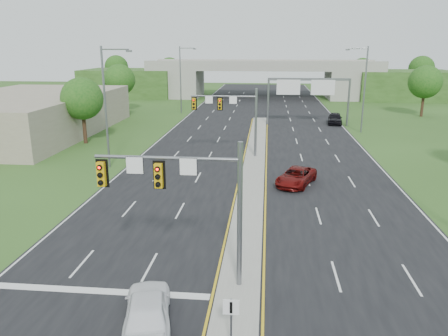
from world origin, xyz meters
TOP-DOWN VIEW (x-y plane):
  - ground at (0.00, 0.00)m, footprint 240.00×240.00m
  - road at (0.00, 35.00)m, footprint 24.00×160.00m
  - median at (0.00, 23.00)m, footprint 2.00×54.00m
  - lane_markings at (-0.60, 28.91)m, footprint 23.72×160.00m
  - signal_mast_near at (-2.26, -0.07)m, footprint 6.62×0.60m
  - signal_mast_far at (-2.26, 24.93)m, footprint 6.62×0.60m
  - keep_right_sign at (0.00, -4.53)m, footprint 0.60×0.13m
  - sign_gantry at (6.68, 44.92)m, footprint 11.58×0.44m
  - overpass at (0.00, 80.00)m, footprint 80.00×14.00m
  - lightpole_l_mid at (-13.30, 20.00)m, footprint 2.85×0.25m
  - lightpole_l_far at (-13.30, 55.00)m, footprint 2.85×0.25m
  - lightpole_r_far at (13.30, 40.00)m, footprint 2.85×0.25m
  - tree_l_near at (-20.00, 30.00)m, footprint 4.80×4.80m
  - tree_l_mid at (-24.00, 55.00)m, footprint 5.20×5.20m
  - tree_r_mid at (26.00, 55.00)m, footprint 5.20×5.20m
  - tree_back_a at (-38.00, 94.00)m, footprint 6.00×6.00m
  - tree_back_b at (-24.00, 94.00)m, footprint 5.60×5.60m
  - tree_back_c at (24.00, 94.00)m, footprint 5.60×5.60m
  - tree_back_d at (38.00, 94.00)m, footprint 6.00×6.00m
  - commercial_building at (-30.00, 35.00)m, footprint 18.00×30.00m
  - car_white at (-3.46, -3.32)m, footprint 2.81×4.85m
  - car_far_a at (3.60, 16.23)m, footprint 3.95×5.46m
  - car_far_c at (11.00, 46.32)m, footprint 2.54×5.04m

SIDE VIEW (x-z plane):
  - ground at x=0.00m, z-range 0.00..0.00m
  - road at x=0.00m, z-range 0.00..0.02m
  - lane_markings at x=-0.60m, z-range 0.02..0.03m
  - median at x=0.00m, z-range 0.02..0.18m
  - car_far_a at x=3.60m, z-range 0.02..1.40m
  - car_white at x=-3.46m, z-range 0.02..1.57m
  - car_far_c at x=11.00m, z-range 0.02..1.67m
  - keep_right_sign at x=0.00m, z-range 0.42..2.62m
  - commercial_building at x=-30.00m, z-range 0.00..5.00m
  - overpass at x=0.00m, z-range -0.50..7.60m
  - signal_mast_near at x=-2.26m, z-range 1.23..8.23m
  - signal_mast_far at x=-2.26m, z-range 1.23..8.23m
  - tree_l_near at x=-20.00m, z-range 1.38..8.98m
  - sign_gantry at x=6.68m, z-range 1.90..8.58m
  - tree_l_mid at x=-24.00m, z-range 1.44..9.57m
  - tree_r_mid at x=26.00m, z-range 1.44..9.57m
  - tree_back_b at x=-24.00m, z-range 1.35..9.67m
  - tree_back_c at x=24.00m, z-range 1.35..9.67m
  - tree_back_a at x=-38.00m, z-range 1.41..10.26m
  - tree_back_d at x=38.00m, z-range 1.41..10.26m
  - lightpole_l_mid at x=-13.30m, z-range 0.60..11.60m
  - lightpole_l_far at x=-13.30m, z-range 0.60..11.60m
  - lightpole_r_far at x=13.30m, z-range 0.60..11.60m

